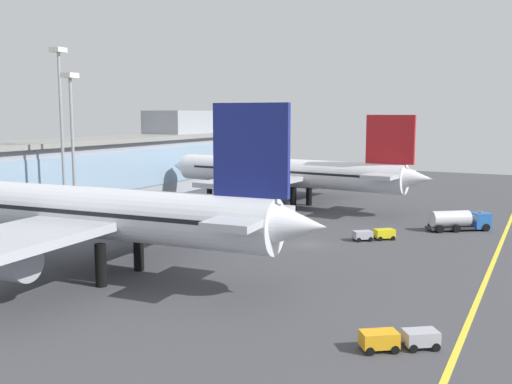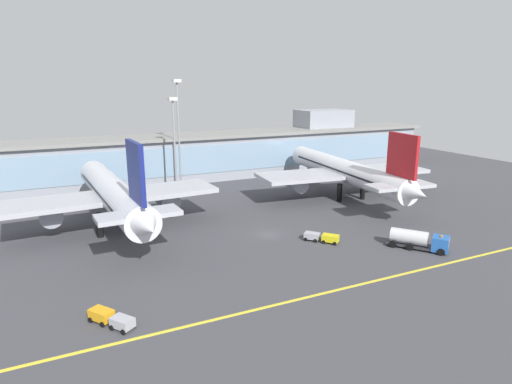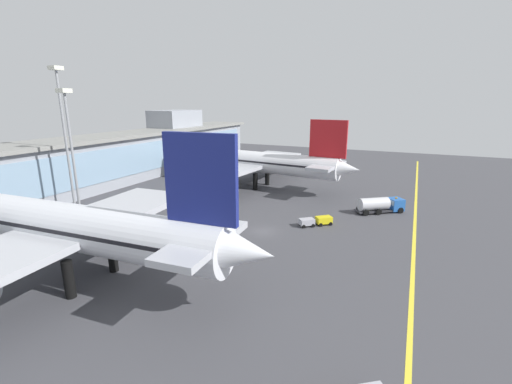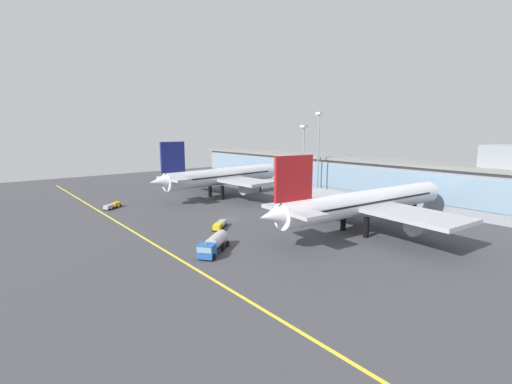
{
  "view_description": "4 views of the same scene",
  "coord_description": "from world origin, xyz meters",
  "px_view_note": "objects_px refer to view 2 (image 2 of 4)",
  "views": [
    {
      "loc": [
        -67.61,
        -27.12,
        16.6
      ],
      "look_at": [
        3.7,
        9.41,
        5.73
      ],
      "focal_mm": 40.59,
      "sensor_mm": 36.0,
      "label": 1
    },
    {
      "loc": [
        -31.88,
        -62.19,
        25.05
      ],
      "look_at": [
        4.95,
        15.37,
        3.48
      ],
      "focal_mm": 30.3,
      "sensor_mm": 36.0,
      "label": 2
    },
    {
      "loc": [
        -47.76,
        -20.6,
        20.26
      ],
      "look_at": [
        8.29,
        5.11,
        3.99
      ],
      "focal_mm": 24.34,
      "sensor_mm": 36.0,
      "label": 3
    },
    {
      "loc": [
        66.88,
        -46.62,
        20.64
      ],
      "look_at": [
        -6.89,
        13.95,
        3.77
      ],
      "focal_mm": 24.57,
      "sensor_mm": 36.0,
      "label": 4
    }
  ],
  "objects_px": {
    "baggage_tug_near": "(322,237)",
    "apron_light_mast_west": "(178,120)",
    "fuel_tanker_truck": "(420,240)",
    "apron_light_mast_centre": "(174,132)",
    "airliner_near_left": "(113,194)",
    "service_truck_far": "(111,318)",
    "airliner_near_right": "(345,171)"
  },
  "relations": [
    {
      "from": "baggage_tug_near",
      "to": "service_truck_far",
      "type": "xyz_separation_m",
      "value": [
        -34.42,
        -11.35,
        0.0
      ]
    },
    {
      "from": "fuel_tanker_truck",
      "to": "apron_light_mast_west",
      "type": "xyz_separation_m",
      "value": [
        -22.97,
        53.23,
        15.29
      ]
    },
    {
      "from": "airliner_near_right",
      "to": "service_truck_far",
      "type": "xyz_separation_m",
      "value": [
        -55.11,
        -33.46,
        -5.2
      ]
    },
    {
      "from": "fuel_tanker_truck",
      "to": "baggage_tug_near",
      "type": "relative_size",
      "value": 1.65
    },
    {
      "from": "apron_light_mast_west",
      "to": "apron_light_mast_centre",
      "type": "distance_m",
      "value": 5.28
    },
    {
      "from": "airliner_near_left",
      "to": "baggage_tug_near",
      "type": "xyz_separation_m",
      "value": [
        29.41,
        -21.01,
        -5.63
      ]
    },
    {
      "from": "service_truck_far",
      "to": "apron_light_mast_west",
      "type": "xyz_separation_m",
      "value": [
        23.41,
        55.38,
        16.01
      ]
    },
    {
      "from": "service_truck_far",
      "to": "apron_light_mast_west",
      "type": "height_order",
      "value": "apron_light_mast_west"
    },
    {
      "from": "airliner_near_left",
      "to": "apron_light_mast_centre",
      "type": "bearing_deg",
      "value": -44.5
    },
    {
      "from": "airliner_near_right",
      "to": "apron_light_mast_centre",
      "type": "xyz_separation_m",
      "value": [
        -33.96,
        17.65,
        8.68
      ]
    },
    {
      "from": "airliner_near_left",
      "to": "apron_light_mast_west",
      "type": "distance_m",
      "value": 31.24
    },
    {
      "from": "airliner_near_right",
      "to": "service_truck_far",
      "type": "bearing_deg",
      "value": 126.92
    },
    {
      "from": "airliner_near_left",
      "to": "fuel_tanker_truck",
      "type": "distance_m",
      "value": 51.46
    },
    {
      "from": "apron_light_mast_west",
      "to": "apron_light_mast_centre",
      "type": "bearing_deg",
      "value": -117.88
    },
    {
      "from": "service_truck_far",
      "to": "apron_light_mast_west",
      "type": "relative_size",
      "value": 0.21
    },
    {
      "from": "fuel_tanker_truck",
      "to": "baggage_tug_near",
      "type": "bearing_deg",
      "value": -164.53
    },
    {
      "from": "airliner_near_left",
      "to": "apron_light_mast_west",
      "type": "bearing_deg",
      "value": -42.41
    },
    {
      "from": "airliner_near_left",
      "to": "fuel_tanker_truck",
      "type": "relative_size",
      "value": 5.65
    },
    {
      "from": "fuel_tanker_truck",
      "to": "apron_light_mast_centre",
      "type": "relative_size",
      "value": 0.39
    },
    {
      "from": "fuel_tanker_truck",
      "to": "apron_light_mast_centre",
      "type": "bearing_deg",
      "value": 170.33
    },
    {
      "from": "airliner_near_right",
      "to": "apron_light_mast_centre",
      "type": "relative_size",
      "value": 2.38
    },
    {
      "from": "fuel_tanker_truck",
      "to": "service_truck_far",
      "type": "relative_size",
      "value": 1.6
    },
    {
      "from": "airliner_near_right",
      "to": "apron_light_mast_west",
      "type": "height_order",
      "value": "apron_light_mast_west"
    },
    {
      "from": "apron_light_mast_west",
      "to": "baggage_tug_near",
      "type": "bearing_deg",
      "value": -75.95
    },
    {
      "from": "apron_light_mast_west",
      "to": "apron_light_mast_centre",
      "type": "xyz_separation_m",
      "value": [
        -2.26,
        -4.27,
        -2.13
      ]
    },
    {
      "from": "service_truck_far",
      "to": "apron_light_mast_centre",
      "type": "height_order",
      "value": "apron_light_mast_centre"
    },
    {
      "from": "airliner_near_left",
      "to": "service_truck_far",
      "type": "bearing_deg",
      "value": 167.43
    },
    {
      "from": "airliner_near_left",
      "to": "apron_light_mast_centre",
      "type": "distance_m",
      "value": 26.08
    },
    {
      "from": "baggage_tug_near",
      "to": "apron_light_mast_west",
      "type": "height_order",
      "value": "apron_light_mast_west"
    },
    {
      "from": "airliner_near_left",
      "to": "fuel_tanker_truck",
      "type": "height_order",
      "value": "airliner_near_left"
    },
    {
      "from": "baggage_tug_near",
      "to": "airliner_near_left",
      "type": "bearing_deg",
      "value": -165.77
    },
    {
      "from": "fuel_tanker_truck",
      "to": "service_truck_far",
      "type": "xyz_separation_m",
      "value": [
        -46.38,
        -2.14,
        -0.72
      ]
    }
  ]
}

